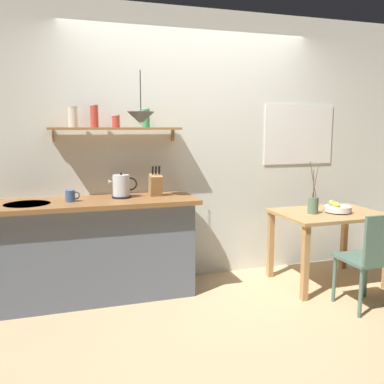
{
  "coord_description": "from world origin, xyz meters",
  "views": [
    {
      "loc": [
        -1.28,
        -3.45,
        1.55
      ],
      "look_at": [
        -0.1,
        0.25,
        0.95
      ],
      "focal_mm": 39.25,
      "sensor_mm": 36.0,
      "label": 1
    }
  ],
  "objects_px": {
    "dining_table": "(328,223)",
    "pendant_lamp": "(141,118)",
    "fruit_bowl": "(337,208)",
    "coffee_mug_by_sink": "(71,196)",
    "electric_kettle": "(122,186)",
    "twig_vase": "(313,205)",
    "dining_chair_near": "(371,256)",
    "knife_block": "(156,184)"
  },
  "relations": [
    {
      "from": "dining_table",
      "to": "pendant_lamp",
      "type": "xyz_separation_m",
      "value": [
        -1.82,
        0.19,
        1.02
      ]
    },
    {
      "from": "fruit_bowl",
      "to": "coffee_mug_by_sink",
      "type": "xyz_separation_m",
      "value": [
        -2.49,
        0.32,
        0.2
      ]
    },
    {
      "from": "electric_kettle",
      "to": "pendant_lamp",
      "type": "height_order",
      "value": "pendant_lamp"
    },
    {
      "from": "fruit_bowl",
      "to": "pendant_lamp",
      "type": "xyz_separation_m",
      "value": [
        -1.88,
        0.23,
        0.86
      ]
    },
    {
      "from": "electric_kettle",
      "to": "twig_vase",
      "type": "bearing_deg",
      "value": -11.5
    },
    {
      "from": "dining_table",
      "to": "fruit_bowl",
      "type": "relative_size",
      "value": 3.97
    },
    {
      "from": "dining_chair_near",
      "to": "coffee_mug_by_sink",
      "type": "relative_size",
      "value": 6.8
    },
    {
      "from": "knife_block",
      "to": "coffee_mug_by_sink",
      "type": "xyz_separation_m",
      "value": [
        -0.77,
        -0.08,
        -0.06
      ]
    },
    {
      "from": "twig_vase",
      "to": "dining_table",
      "type": "bearing_deg",
      "value": 4.4
    },
    {
      "from": "knife_block",
      "to": "pendant_lamp",
      "type": "relative_size",
      "value": 0.62
    },
    {
      "from": "dining_table",
      "to": "coffee_mug_by_sink",
      "type": "relative_size",
      "value": 8.04
    },
    {
      "from": "twig_vase",
      "to": "knife_block",
      "type": "height_order",
      "value": "twig_vase"
    },
    {
      "from": "electric_kettle",
      "to": "pendant_lamp",
      "type": "relative_size",
      "value": 0.57
    },
    {
      "from": "dining_table",
      "to": "coffee_mug_by_sink",
      "type": "xyz_separation_m",
      "value": [
        -2.43,
        0.27,
        0.35
      ]
    },
    {
      "from": "electric_kettle",
      "to": "knife_block",
      "type": "relative_size",
      "value": 0.93
    },
    {
      "from": "dining_table",
      "to": "twig_vase",
      "type": "height_order",
      "value": "twig_vase"
    },
    {
      "from": "dining_table",
      "to": "fruit_bowl",
      "type": "distance_m",
      "value": 0.18
    },
    {
      "from": "coffee_mug_by_sink",
      "to": "pendant_lamp",
      "type": "bearing_deg",
      "value": -7.76
    },
    {
      "from": "fruit_bowl",
      "to": "coffee_mug_by_sink",
      "type": "height_order",
      "value": "coffee_mug_by_sink"
    },
    {
      "from": "dining_chair_near",
      "to": "electric_kettle",
      "type": "xyz_separation_m",
      "value": [
        -1.94,
        1.02,
        0.54
      ]
    },
    {
      "from": "dining_chair_near",
      "to": "knife_block",
      "type": "height_order",
      "value": "knife_block"
    },
    {
      "from": "pendant_lamp",
      "to": "knife_block",
      "type": "bearing_deg",
      "value": 45.91
    },
    {
      "from": "dining_chair_near",
      "to": "pendant_lamp",
      "type": "distance_m",
      "value": 2.28
    },
    {
      "from": "twig_vase",
      "to": "knife_block",
      "type": "relative_size",
      "value": 1.77
    },
    {
      "from": "dining_table",
      "to": "electric_kettle",
      "type": "height_order",
      "value": "electric_kettle"
    },
    {
      "from": "dining_chair_near",
      "to": "twig_vase",
      "type": "bearing_deg",
      "value": 102.96
    },
    {
      "from": "dining_chair_near",
      "to": "fruit_bowl",
      "type": "height_order",
      "value": "dining_chair_near"
    },
    {
      "from": "twig_vase",
      "to": "coffee_mug_by_sink",
      "type": "relative_size",
      "value": 4.02
    },
    {
      "from": "electric_kettle",
      "to": "pendant_lamp",
      "type": "bearing_deg",
      "value": -45.4
    },
    {
      "from": "knife_block",
      "to": "pendant_lamp",
      "type": "height_order",
      "value": "pendant_lamp"
    },
    {
      "from": "electric_kettle",
      "to": "knife_block",
      "type": "xyz_separation_m",
      "value": [
        0.32,
        0.0,
        0.01
      ]
    },
    {
      "from": "fruit_bowl",
      "to": "knife_block",
      "type": "xyz_separation_m",
      "value": [
        -1.72,
        0.4,
        0.25
      ]
    },
    {
      "from": "fruit_bowl",
      "to": "twig_vase",
      "type": "bearing_deg",
      "value": 172.91
    },
    {
      "from": "knife_block",
      "to": "coffee_mug_by_sink",
      "type": "bearing_deg",
      "value": -174.07
    },
    {
      "from": "dining_chair_near",
      "to": "fruit_bowl",
      "type": "distance_m",
      "value": 0.69
    },
    {
      "from": "fruit_bowl",
      "to": "coffee_mug_by_sink",
      "type": "distance_m",
      "value": 2.52
    },
    {
      "from": "electric_kettle",
      "to": "coffee_mug_by_sink",
      "type": "height_order",
      "value": "electric_kettle"
    },
    {
      "from": "twig_vase",
      "to": "pendant_lamp",
      "type": "relative_size",
      "value": 1.1
    },
    {
      "from": "fruit_bowl",
      "to": "pendant_lamp",
      "type": "distance_m",
      "value": 2.08
    },
    {
      "from": "knife_block",
      "to": "pendant_lamp",
      "type": "bearing_deg",
      "value": -134.09
    },
    {
      "from": "dining_table",
      "to": "knife_block",
      "type": "height_order",
      "value": "knife_block"
    },
    {
      "from": "electric_kettle",
      "to": "knife_block",
      "type": "distance_m",
      "value": 0.32
    }
  ]
}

